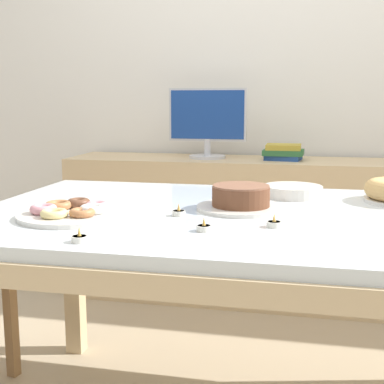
{
  "coord_description": "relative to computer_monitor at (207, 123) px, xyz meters",
  "views": [
    {
      "loc": [
        0.27,
        -1.6,
        1.1
      ],
      "look_at": [
        -0.08,
        -0.01,
        0.82
      ],
      "focal_mm": 50.0,
      "sensor_mm": 36.0,
      "label": 1
    }
  ],
  "objects": [
    {
      "name": "wall_back",
      "position": [
        0.27,
        0.3,
        0.33
      ],
      "size": [
        8.0,
        0.1,
        2.6
      ],
      "primitive_type": "cube",
      "color": "white",
      "rests_on": "ground"
    },
    {
      "name": "sideboard",
      "position": [
        0.27,
        0.0,
        -0.58
      ],
      "size": [
        2.05,
        0.44,
        0.78
      ],
      "color": "#D1B284",
      "rests_on": "ground"
    },
    {
      "name": "dining_table",
      "position": [
        0.27,
        -1.27,
        -0.3
      ],
      "size": [
        1.53,
        1.05,
        0.76
      ],
      "color": "silver",
      "rests_on": "ground"
    },
    {
      "name": "book_stack",
      "position": [
        0.41,
        0.0,
        -0.15
      ],
      "size": [
        0.22,
        0.18,
        0.08
      ],
      "color": "#23478C",
      "rests_on": "sideboard"
    },
    {
      "name": "pastry_platter",
      "position": [
        -0.14,
        -1.44,
        -0.2
      ],
      "size": [
        0.32,
        0.32,
        0.04
      ],
      "color": "silver",
      "rests_on": "dining_table"
    },
    {
      "name": "tealight_left_edge",
      "position": [
        0.0,
        -1.7,
        -0.21
      ],
      "size": [
        0.04,
        0.04,
        0.04
      ],
      "color": "silver",
      "rests_on": "dining_table"
    },
    {
      "name": "computer_monitor",
      "position": [
        0.0,
        0.0,
        0.0
      ],
      "size": [
        0.42,
        0.2,
        0.38
      ],
      "color": "silver",
      "rests_on": "sideboard"
    },
    {
      "name": "tealight_right_edge",
      "position": [
        0.17,
        -1.36,
        -0.21
      ],
      "size": [
        0.04,
        0.04,
        0.04
      ],
      "color": "silver",
      "rests_on": "dining_table"
    },
    {
      "name": "cake_chocolate_round",
      "position": [
        0.33,
        -1.23,
        -0.18
      ],
      "size": [
        0.28,
        0.28,
        0.08
      ],
      "color": "silver",
      "rests_on": "dining_table"
    },
    {
      "name": "tealight_near_cakes",
      "position": [
        0.45,
        -1.44,
        -0.21
      ],
      "size": [
        0.04,
        0.04,
        0.04
      ],
      "color": "silver",
      "rests_on": "dining_table"
    },
    {
      "name": "plate_stack",
      "position": [
        0.49,
        -0.96,
        -0.2
      ],
      "size": [
        0.21,
        0.21,
        0.04
      ],
      "color": "silver",
      "rests_on": "dining_table"
    },
    {
      "name": "tealight_near_front",
      "position": [
        0.27,
        -1.53,
        -0.21
      ],
      "size": [
        0.04,
        0.04,
        0.04
      ],
      "color": "silver",
      "rests_on": "dining_table"
    }
  ]
}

